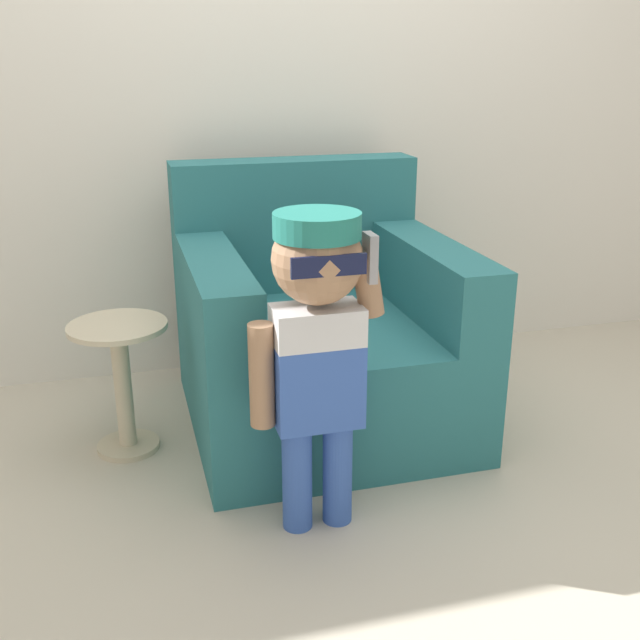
# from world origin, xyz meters

# --- Properties ---
(ground_plane) EXTENTS (10.00, 10.00, 0.00)m
(ground_plane) POSITION_xyz_m (0.00, 0.00, 0.00)
(ground_plane) COLOR #BCB29E
(wall_back) EXTENTS (10.00, 0.05, 2.60)m
(wall_back) POSITION_xyz_m (0.00, 0.83, 1.30)
(wall_back) COLOR silver
(wall_back) RESTS_ON ground_plane
(armchair) EXTENTS (0.97, 1.01, 0.93)m
(armchair) POSITION_xyz_m (-0.03, 0.21, 0.33)
(armchair) COLOR #286B70
(armchair) RESTS_ON ground_plane
(person_child) EXTENTS (0.38, 0.29, 0.94)m
(person_child) POSITION_xyz_m (-0.23, -0.48, 0.62)
(person_child) COLOR #3356AD
(person_child) RESTS_ON ground_plane
(side_table) EXTENTS (0.33, 0.33, 0.47)m
(side_table) POSITION_xyz_m (-0.76, 0.13, 0.28)
(side_table) COLOR beige
(side_table) RESTS_ON ground_plane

